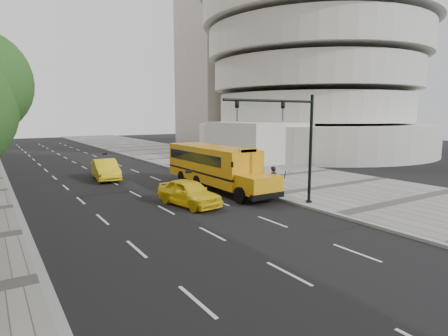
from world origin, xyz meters
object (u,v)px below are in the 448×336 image
pedestrian (274,181)px  traffic_signal (293,136)px  taxi_near (189,192)px  school_bus (214,164)px  taxi_far (106,170)px

pedestrian → traffic_signal: traffic_signal is taller
taxi_near → pedestrian: bearing=-20.3°
school_bus → taxi_far: size_ratio=2.33×
taxi_near → traffic_signal: bearing=-48.4°
taxi_near → taxi_far: (-1.66, 11.56, 0.04)m
school_bus → taxi_near: school_bus is taller
school_bus → taxi_near: size_ratio=2.55×
traffic_signal → taxi_far: bearing=112.3°
school_bus → pedestrian: school_bus is taller
taxi_far → taxi_near: bearing=-75.2°
pedestrian → traffic_signal: 4.12m
school_bus → traffic_signal: bearing=-84.6°
taxi_near → taxi_far: 11.68m
traffic_signal → pedestrian: bearing=70.1°
school_bus → taxi_near: bearing=-137.0°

